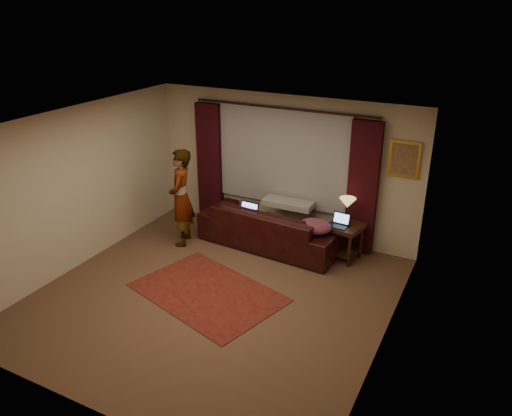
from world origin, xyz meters
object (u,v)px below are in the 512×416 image
(tiffany_lamp, at_px, (347,210))
(laptop_table, at_px, (339,221))
(person, at_px, (181,198))
(laptop_sofa, at_px, (246,212))
(end_table, at_px, (344,242))
(sofa, at_px, (271,219))

(tiffany_lamp, distance_m, laptop_table, 0.25)
(laptop_table, bearing_deg, person, -161.74)
(person, bearing_deg, laptop_table, 81.63)
(laptop_table, height_order, person, person)
(laptop_sofa, xyz_separation_m, tiffany_lamp, (1.71, 0.39, 0.21))
(laptop_sofa, relative_size, laptop_table, 1.23)
(end_table, distance_m, person, 2.92)
(laptop_table, distance_m, person, 2.77)
(laptop_table, bearing_deg, end_table, 62.41)
(laptop_sofa, xyz_separation_m, laptop_table, (1.65, 0.18, 0.09))
(tiffany_lamp, bearing_deg, sofa, -170.46)
(sofa, relative_size, person, 1.44)
(sofa, relative_size, laptop_sofa, 6.46)
(person, bearing_deg, sofa, 91.57)
(sofa, height_order, end_table, sofa)
(sofa, relative_size, tiffany_lamp, 5.75)
(tiffany_lamp, xyz_separation_m, laptop_table, (-0.06, -0.21, -0.11))
(sofa, height_order, laptop_sofa, sofa)
(tiffany_lamp, bearing_deg, end_table, -79.93)
(end_table, bearing_deg, laptop_sofa, -170.25)
(laptop_table, bearing_deg, tiffany_lamp, 79.39)
(end_table, height_order, laptop_table, laptop_table)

